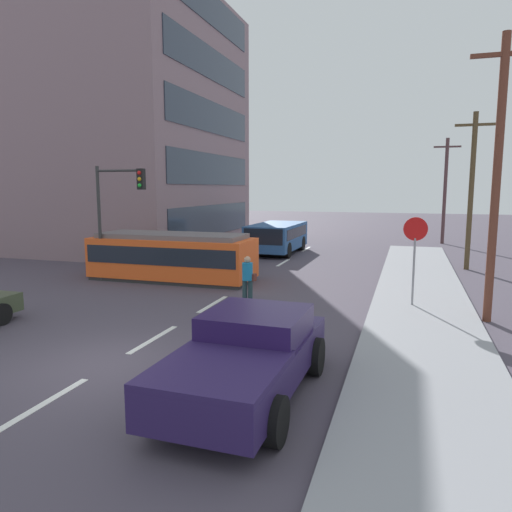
{
  "coord_description": "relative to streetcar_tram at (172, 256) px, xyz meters",
  "views": [
    {
      "loc": [
        6.27,
        -8.69,
        3.96
      ],
      "look_at": [
        0.58,
        9.04,
        1.28
      ],
      "focal_mm": 33.4,
      "sensor_mm": 36.0,
      "label": 1
    }
  ],
  "objects": [
    {
      "name": "lane_stripe_1",
      "position": [
        3.38,
        -7.56,
        -1.04
      ],
      "size": [
        0.16,
        2.4,
        0.01
      ],
      "primitive_type": "cube",
      "color": "silver",
      "rests_on": "ground"
    },
    {
      "name": "lane_stripe_2",
      "position": [
        3.38,
        -3.56,
        -1.04
      ],
      "size": [
        0.16,
        2.4,
        0.01
      ],
      "primitive_type": "cube",
      "color": "silver",
      "rests_on": "ground"
    },
    {
      "name": "city_bus",
      "position": [
        2.07,
        9.55,
        -0.01
      ],
      "size": [
        2.6,
        5.68,
        1.8
      ],
      "color": "#2C5690",
      "rests_on": "ground"
    },
    {
      "name": "traffic_light_mast",
      "position": [
        -1.89,
        -1.17,
        2.33
      ],
      "size": [
        2.28,
        0.33,
        4.85
      ],
      "color": "#333333",
      "rests_on": "ground"
    },
    {
      "name": "corner_building",
      "position": [
        -10.68,
        10.09,
        6.96
      ],
      "size": [
        16.79,
        14.45,
        16.0
      ],
      "color": "gray",
      "rests_on": "ground"
    },
    {
      "name": "stop_sign",
      "position": [
        9.88,
        -2.1,
        1.15
      ],
      "size": [
        0.76,
        0.07,
        2.88
      ],
      "color": "gray",
      "rests_on": "sidewalk_curb_right"
    },
    {
      "name": "sidewalk_curb_right",
      "position": [
        10.18,
        -3.56,
        -0.98
      ],
      "size": [
        3.2,
        36.0,
        0.14
      ],
      "primitive_type": "cube",
      "color": "gray",
      "rests_on": "ground"
    },
    {
      "name": "lane_stripe_3",
      "position": [
        3.38,
        6.0,
        -1.04
      ],
      "size": [
        0.16,
        2.4,
        0.01
      ],
      "primitive_type": "cube",
      "color": "silver",
      "rests_on": "ground"
    },
    {
      "name": "ground_plane",
      "position": [
        3.38,
        0.44,
        -1.05
      ],
      "size": [
        120.0,
        120.0,
        0.0
      ],
      "primitive_type": "plane",
      "color": "#4A424F"
    },
    {
      "name": "utility_pole_mid",
      "position": [
        12.45,
        6.75,
        2.88
      ],
      "size": [
        1.8,
        0.24,
        7.49
      ],
      "color": "brown",
      "rests_on": "ground"
    },
    {
      "name": "pedestrian_crossing",
      "position": [
        4.54,
        -3.24,
        -0.1
      ],
      "size": [
        0.47,
        0.36,
        1.67
      ],
      "color": "#22393D",
      "rests_on": "ground"
    },
    {
      "name": "utility_pole_near",
      "position": [
        12.01,
        -3.0,
        3.25
      ],
      "size": [
        1.8,
        0.24,
        8.22
      ],
      "color": "brown",
      "rests_on": "ground"
    },
    {
      "name": "streetcar_tram",
      "position": [
        0.0,
        0.0,
        0.0
      ],
      "size": [
        7.04,
        2.55,
        2.02
      ],
      "color": "#F35820",
      "rests_on": "ground"
    },
    {
      "name": "lane_stripe_4",
      "position": [
        3.38,
        12.0,
        -1.04
      ],
      "size": [
        0.16,
        2.4,
        0.01
      ],
      "primitive_type": "cube",
      "color": "silver",
      "rests_on": "ground"
    },
    {
      "name": "pickup_truck_parked",
      "position": [
        6.86,
        -10.06,
        -0.25
      ],
      "size": [
        2.36,
        5.04,
        1.55
      ],
      "color": "#2A1C4E",
      "rests_on": "ground"
    },
    {
      "name": "lane_stripe_0",
      "position": [
        3.38,
        -11.56,
        -1.04
      ],
      "size": [
        0.16,
        2.4,
        0.01
      ],
      "primitive_type": "cube",
      "color": "silver",
      "rests_on": "ground"
    },
    {
      "name": "utility_pole_far",
      "position": [
        12.01,
        18.06,
        2.83
      ],
      "size": [
        1.8,
        0.24,
        7.39
      ],
      "color": "brown",
      "rests_on": "ground"
    }
  ]
}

